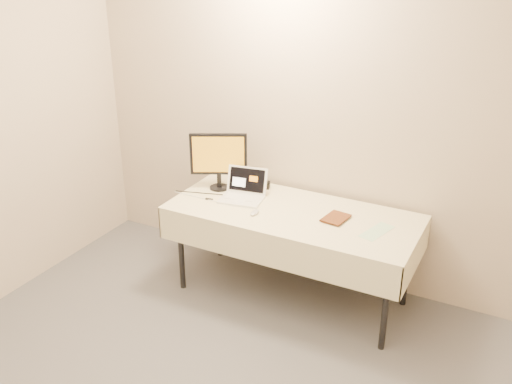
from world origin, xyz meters
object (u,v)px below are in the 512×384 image
at_px(monitor, 219,157).
at_px(book, 327,204).
at_px(table, 293,219).
at_px(laptop, 244,191).

relative_size(monitor, book, 2.22).
bearing_deg(table, monitor, 170.33).
height_order(table, laptop, laptop).
relative_size(laptop, book, 1.75).
bearing_deg(book, monitor, -176.77).
xyz_separation_m(laptop, monitor, (-0.26, 0.07, 0.22)).
bearing_deg(table, book, 7.31).
height_order(monitor, book, monitor).
xyz_separation_m(table, monitor, (-0.70, 0.12, 0.33)).
height_order(table, monitor, monitor).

